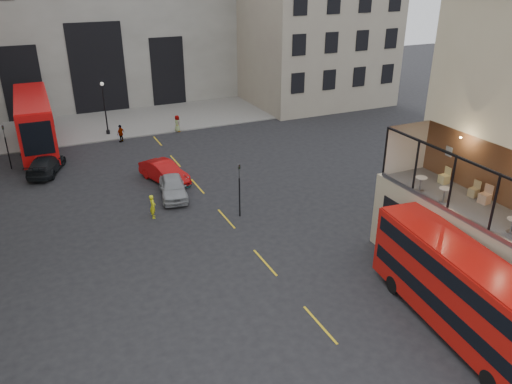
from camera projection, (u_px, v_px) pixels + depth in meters
name	position (u px, v px, depth m)	size (l,w,h in m)	color
ground	(355.00, 313.00, 24.50)	(140.00, 140.00, 0.00)	black
host_frontage	(461.00, 245.00, 26.06)	(3.00, 11.00, 4.50)	tan
cafe_floor	(469.00, 206.00, 25.10)	(3.00, 10.00, 0.10)	slate
gateway	(86.00, 23.00, 58.30)	(35.00, 10.60, 18.00)	#A2A097
building_right	(306.00, 12.00, 60.84)	(16.60, 18.60, 20.00)	gray
pavement_far	(102.00, 124.00, 53.54)	(40.00, 12.00, 0.12)	slate
traffic_light_near	(239.00, 183.00, 33.02)	(0.16, 0.20, 3.80)	black
traffic_light_far	(6.00, 142.00, 40.86)	(0.16, 0.20, 3.80)	black
street_lamp_b	(105.00, 112.00, 49.27)	(0.36, 0.36, 5.33)	black
bus_near	(459.00, 287.00, 22.57)	(3.51, 10.60, 4.15)	#A5110B
bus_far	(35.00, 120.00, 45.16)	(3.06, 12.54, 4.99)	red
car_a	(173.00, 187.00, 36.55)	(1.85, 4.59, 1.56)	#94979B
car_b	(164.00, 172.00, 39.14)	(1.69, 4.86, 1.60)	#AC0A0A
car_c	(46.00, 164.00, 40.76)	(2.09, 5.13, 1.49)	black
bicycle	(181.00, 184.00, 37.72)	(0.68, 1.96, 1.03)	gray
cyclist	(153.00, 206.00, 33.50)	(0.60, 0.40, 1.65)	yellow
pedestrian_a	(23.00, 145.00, 44.56)	(0.96, 0.75, 1.97)	gray
pedestrian_b	(48.00, 128.00, 49.73)	(1.01, 0.58, 1.56)	gray
pedestrian_c	(121.00, 133.00, 47.94)	(0.99, 0.41, 1.70)	gray
pedestrian_d	(177.00, 123.00, 50.94)	(0.83, 0.54, 1.70)	gray
cafe_table_mid	(445.00, 193.00, 25.28)	(0.59, 0.59, 0.74)	beige
cafe_table_far	(421.00, 182.00, 26.49)	(0.62, 0.62, 0.77)	silver
cafe_chair_b	(485.00, 198.00, 25.18)	(0.53, 0.53, 0.97)	#DBA77E
cafe_chair_c	(474.00, 192.00, 25.91)	(0.47, 0.47, 0.87)	tan
cafe_chair_d	(444.00, 178.00, 27.49)	(0.46, 0.46, 0.92)	#DCC87F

